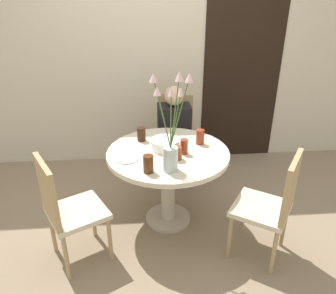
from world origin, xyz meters
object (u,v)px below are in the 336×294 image
object	(u,v)px
person_boy	(174,138)
drink_glass_4	(148,164)
drink_glass_1	(177,153)
chair_left_flank	(273,203)
birthday_cake	(165,144)
flower_vase	(171,135)
drink_glass_0	(141,134)
chair_right_flank	(65,207)
chair_far_back	(175,131)
drink_glass_2	(184,147)
drink_glass_3	(200,137)
side_plate	(127,158)

from	to	relation	value
person_boy	drink_glass_4	bearing A→B (deg)	-105.53
drink_glass_1	chair_left_flank	bearing A→B (deg)	-28.37
birthday_cake	flower_vase	size ratio (longest dim) A/B	0.32
drink_glass_0	drink_glass_4	size ratio (longest dim) A/B	0.90
chair_left_flank	drink_glass_0	distance (m)	1.24
chair_right_flank	birthday_cake	world-z (taller)	chair_right_flank
chair_far_back	drink_glass_1	world-z (taller)	chair_far_back
drink_glass_1	person_boy	bearing A→B (deg)	85.93
chair_right_flank	drink_glass_2	xyz separation A→B (m)	(0.92, 0.39, 0.26)
birthday_cake	drink_glass_4	world-z (taller)	drink_glass_4
flower_vase	drink_glass_3	xyz separation A→B (m)	(0.29, 0.44, -0.22)
side_plate	drink_glass_3	world-z (taller)	drink_glass_3
side_plate	drink_glass_2	xyz separation A→B (m)	(0.47, 0.06, 0.06)
drink_glass_2	drink_glass_3	distance (m)	0.24
drink_glass_3	person_boy	distance (m)	0.68
side_plate	drink_glass_1	size ratio (longest dim) A/B	1.81
birthday_cake	drink_glass_3	bearing A→B (deg)	14.11
drink_glass_4	birthday_cake	bearing A→B (deg)	68.25
person_boy	birthday_cake	bearing A→B (deg)	-101.88
chair_left_flank	flower_vase	world-z (taller)	flower_vase
chair_left_flank	person_boy	xyz separation A→B (m)	(-0.62, 1.24, -0.01)
drink_glass_3	drink_glass_4	bearing A→B (deg)	-135.37
chair_far_back	person_boy	world-z (taller)	person_boy
drink_glass_0	drink_glass_2	size ratio (longest dim) A/B	0.99
chair_right_flank	drink_glass_0	bearing A→B (deg)	-69.25
person_boy	flower_vase	bearing A→B (deg)	-96.84
chair_right_flank	drink_glass_3	xyz separation A→B (m)	(1.08, 0.56, 0.27)
chair_right_flank	flower_vase	distance (m)	0.93
birthday_cake	drink_glass_4	size ratio (longest dim) A/B	1.76
flower_vase	person_boy	size ratio (longest dim) A/B	0.71
drink_glass_1	chair_far_back	bearing A→B (deg)	85.09
drink_glass_0	person_boy	distance (m)	0.66
chair_left_flank	drink_glass_2	world-z (taller)	chair_left_flank
drink_glass_1	drink_glass_4	size ratio (longest dim) A/B	0.78
flower_vase	drink_glass_3	world-z (taller)	flower_vase
chair_left_flank	drink_glass_4	xyz separation A→B (m)	(-0.91, 0.18, 0.27)
chair_right_flank	birthday_cake	size ratio (longest dim) A/B	3.74
chair_right_flank	drink_glass_0	world-z (taller)	chair_right_flank
drink_glass_1	chair_right_flank	bearing A→B (deg)	-160.86
side_plate	chair_right_flank	bearing A→B (deg)	-143.94
flower_vase	drink_glass_0	xyz separation A→B (m)	(-0.22, 0.54, -0.22)
drink_glass_1	person_boy	world-z (taller)	person_boy
flower_vase	drink_glass_2	size ratio (longest dim) A/B	6.08
drink_glass_4	person_boy	bearing A→B (deg)	74.47
drink_glass_4	person_boy	size ratio (longest dim) A/B	0.13
drink_glass_0	drink_glass_2	bearing A→B (deg)	-39.19
drink_glass_0	drink_glass_1	size ratio (longest dim) A/B	1.16
person_boy	side_plate	bearing A→B (deg)	-118.82
drink_glass_2	drink_glass_1	bearing A→B (deg)	-125.94
chair_right_flank	person_boy	distance (m)	1.48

